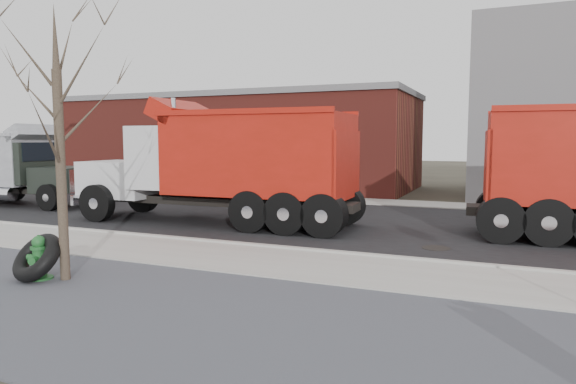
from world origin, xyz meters
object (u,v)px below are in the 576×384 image
at_px(fire_hydrant, 39,260).
at_px(dump_truck_grey, 11,165).
at_px(truck_tire, 37,257).
at_px(dump_truck_red_b, 223,162).

height_order(fire_hydrant, dump_truck_grey, dump_truck_grey).
bearing_deg(truck_tire, dump_truck_red_b, 91.03).
distance_m(truck_tire, dump_truck_grey, 13.73).
bearing_deg(dump_truck_red_b, truck_tire, 89.43).
distance_m(fire_hydrant, truck_tire, 0.08).
height_order(fire_hydrant, truck_tire, truck_tire).
bearing_deg(truck_tire, dump_truck_grey, 142.93).
relative_size(truck_tire, dump_truck_red_b, 0.13).
height_order(truck_tire, dump_truck_grey, dump_truck_grey).
xyz_separation_m(truck_tire, dump_truck_grey, (-10.91, 8.24, 1.21)).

